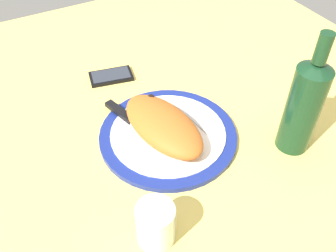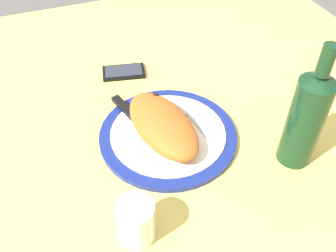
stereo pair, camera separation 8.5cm
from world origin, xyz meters
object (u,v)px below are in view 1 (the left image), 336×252
Objects in this scene: water_glass at (156,226)px; wine_bottle at (304,105)px; fork at (192,119)px; smartphone at (111,76)px; knife at (128,118)px; calzone at (163,125)px; plate at (168,135)px.

wine_bottle is (5.93, -38.15, 8.08)cm from water_glass.
smartphone is at bearing 20.46° from fork.
smartphone is (19.53, -3.53, -1.58)cm from knife.
water_glass is at bearing 149.11° from calzone.
calzone is at bearing 95.67° from fork.
water_glass is (-21.51, 14.28, 3.00)cm from plate.
calzone is 1.17× the size of knife.
knife is 0.76× the size of wine_bottle.
plate is at bearing 98.25° from fork.
wine_bottle reaches higher than smartphone.
water_glass is at bearing 146.42° from plate.
wine_bottle is at bearing -148.42° from smartphone.
wine_bottle reaches higher than knife.
smartphone is 1.46× the size of water_glass.
wine_bottle is at bearing -122.10° from calzone.
plate is 1.84× the size of fork.
plate is 1.46× the size of knife.
fork reaches higher than smartphone.
fork is at bearing -81.75° from plate.
water_glass reaches higher than smartphone.
plate is 3.66× the size of water_glass.
plate is at bearing -98.78° from calzone.
wine_bottle is (-15.78, -25.16, 7.31)cm from calzone.
calzone reaches higher than fork.
knife is 1.72× the size of smartphone.
calzone is 2.93× the size of water_glass.
plate is 30.58cm from wine_bottle.
calzone is 25.31cm from water_glass.
fork is at bearing -159.54° from smartphone.
wine_bottle is (-23.98, -30.27, 9.72)cm from knife.
calzone is 30.59cm from wine_bottle.
wine_bottle reaches higher than fork.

